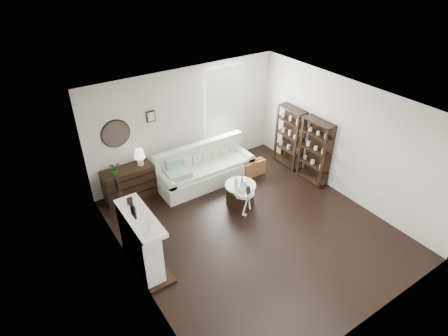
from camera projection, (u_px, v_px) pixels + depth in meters
room at (213, 107)px, 9.24m from camera, size 5.50×5.50×5.50m
fireplace at (141, 244)px, 6.68m from camera, size 0.50×1.40×1.84m
shelf_unit_far at (290, 137)px, 9.61m from camera, size 0.30×0.80×1.60m
shelf_unit_near at (315, 151)px, 8.97m from camera, size 0.30×0.80×1.60m
sofa at (205, 170)px, 9.18m from camera, size 2.42×0.84×0.94m
quilt at (178, 174)px, 8.60m from camera, size 0.57×0.48×0.14m
suitcase at (254, 168)px, 9.46m from camera, size 0.61×0.22×0.40m
dresser at (129, 183)px, 8.58m from camera, size 1.15×0.49×0.77m
table_lamp at (140, 157)px, 8.43m from camera, size 0.27×0.27×0.39m
potted_plant at (114, 168)px, 8.13m from camera, size 0.29×0.27×0.28m
drum_table at (240, 193)px, 8.48m from camera, size 0.69×0.69×0.48m
pedestal_table at (244, 193)px, 8.06m from camera, size 0.45×0.45×0.54m
eiffel_drum at (242, 179)px, 8.36m from camera, size 0.14×0.14×0.21m
bottle_drum at (236, 183)px, 8.12m from camera, size 0.08×0.08×0.34m
card_frame_drum at (243, 186)px, 8.16m from camera, size 0.14×0.09×0.18m
eiffel_ped at (247, 186)px, 8.05m from camera, size 0.13×0.13×0.18m
flask_ped at (241, 187)px, 7.95m from camera, size 0.14×0.14×0.25m
card_frame_ped at (248, 190)px, 7.92m from camera, size 0.14×0.09×0.18m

